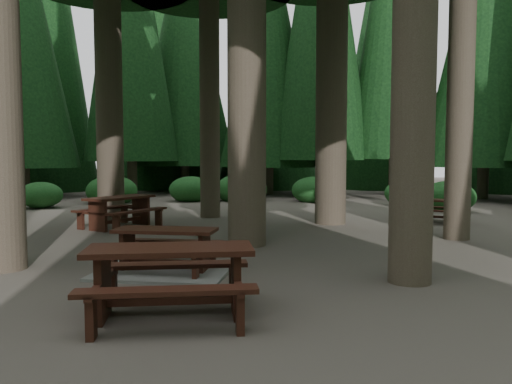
% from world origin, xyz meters
% --- Properties ---
extents(ground, '(80.00, 80.00, 0.00)m').
position_xyz_m(ground, '(0.00, 0.00, 0.00)').
color(ground, '#564F45').
rests_on(ground, ground).
extents(picnic_table_a, '(2.26, 1.90, 0.74)m').
position_xyz_m(picnic_table_a, '(0.01, -2.59, 0.24)').
color(picnic_table_a, gray).
rests_on(picnic_table_a, ground).
extents(picnic_table_b, '(2.17, 2.41, 0.86)m').
position_xyz_m(picnic_table_b, '(-3.21, 2.14, 0.57)').
color(picnic_table_b, '#381810').
rests_on(picnic_table_b, ground).
extents(picnic_table_d, '(1.86, 1.65, 0.68)m').
position_xyz_m(picnic_table_d, '(5.54, 5.15, 0.45)').
color(picnic_table_d, '#381810').
rests_on(picnic_table_d, ground).
extents(picnic_table_e, '(2.39, 2.14, 0.86)m').
position_xyz_m(picnic_table_e, '(0.99, -4.85, 0.57)').
color(picnic_table_e, '#381810').
rests_on(picnic_table_e, ground).
extents(shrub_ring, '(23.86, 24.64, 1.49)m').
position_xyz_m(shrub_ring, '(0.70, 0.75, 0.40)').
color(shrub_ring, '#1D561D').
rests_on(shrub_ring, ground).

